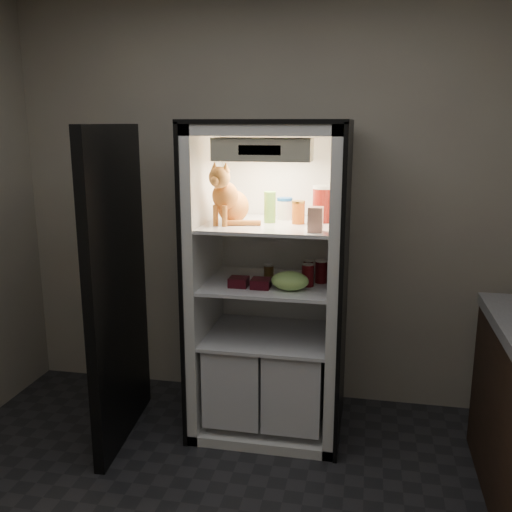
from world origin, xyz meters
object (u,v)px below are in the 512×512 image
at_px(parmesan_shaker, 270,207).
at_px(grape_bag, 290,281).
at_px(berry_box_right, 261,283).
at_px(salsa_jar, 298,212).
at_px(condiment_jar, 269,271).
at_px(tabby_cat, 229,200).
at_px(pepper_jar, 323,204).
at_px(berry_box_left, 239,282).
at_px(soda_can_c, 308,275).
at_px(mayo_tub, 285,208).
at_px(soda_can_b, 321,272).
at_px(cream_carton, 315,219).
at_px(refrigerator, 271,302).
at_px(soda_can_a, 308,270).

distance_m(parmesan_shaker, grape_bag, 0.45).
bearing_deg(berry_box_right, grape_bag, -2.75).
bearing_deg(salsa_jar, condiment_jar, 161.00).
height_order(tabby_cat, berry_box_right, tabby_cat).
height_order(tabby_cat, salsa_jar, tabby_cat).
height_order(salsa_jar, berry_box_right, salsa_jar).
bearing_deg(parmesan_shaker, pepper_jar, 14.80).
relative_size(tabby_cat, berry_box_right, 3.38).
relative_size(berry_box_left, berry_box_right, 0.99).
height_order(parmesan_shaker, berry_box_left, parmesan_shaker).
height_order(salsa_jar, grape_bag, salsa_jar).
bearing_deg(soda_can_c, grape_bag, -132.24).
height_order(mayo_tub, soda_can_c, mayo_tub).
bearing_deg(tabby_cat, soda_can_b, 25.54).
bearing_deg(condiment_jar, berry_box_right, -91.56).
height_order(tabby_cat, pepper_jar, tabby_cat).
bearing_deg(tabby_cat, cream_carton, -1.54).
bearing_deg(salsa_jar, pepper_jar, 33.65).
bearing_deg(berry_box_right, soda_can_c, 19.43).
bearing_deg(tabby_cat, pepper_jar, 32.63).
height_order(refrigerator, grape_bag, refrigerator).
distance_m(salsa_jar, berry_box_left, 0.53).
relative_size(refrigerator, parmesan_shaker, 10.47).
bearing_deg(tabby_cat, salsa_jar, 25.86).
distance_m(refrigerator, tabby_cat, 0.68).
bearing_deg(tabby_cat, soda_can_a, 35.85).
bearing_deg(berry_box_left, cream_carton, -9.74).
height_order(mayo_tub, berry_box_right, mayo_tub).
height_order(parmesan_shaker, salsa_jar, parmesan_shaker).
bearing_deg(cream_carton, refrigerator, 136.54).
relative_size(tabby_cat, condiment_jar, 4.29).
relative_size(cream_carton, grape_bag, 0.63).
distance_m(cream_carton, soda_can_a, 0.49).
bearing_deg(parmesan_shaker, grape_bag, -50.10).
bearing_deg(pepper_jar, tabby_cat, -163.34).
bearing_deg(refrigerator, berry_box_left, -127.90).
distance_m(soda_can_b, grape_bag, 0.25).
distance_m(pepper_jar, soda_can_a, 0.41).
distance_m(tabby_cat, parmesan_shaker, 0.24).
bearing_deg(pepper_jar, cream_carton, -92.38).
xyz_separation_m(condiment_jar, berry_box_right, (-0.01, -0.22, -0.02)).
relative_size(tabby_cat, soda_can_b, 2.76).
height_order(condiment_jar, berry_box_left, condiment_jar).
bearing_deg(mayo_tub, condiment_jar, -136.42).
bearing_deg(cream_carton, salsa_jar, 117.64).
bearing_deg(berry_box_right, soda_can_a, 46.14).
bearing_deg(soda_can_a, soda_can_c, -84.72).
height_order(mayo_tub, salsa_jar, salsa_jar).
bearing_deg(soda_can_b, tabby_cat, -170.43).
bearing_deg(cream_carton, grape_bag, 156.10).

